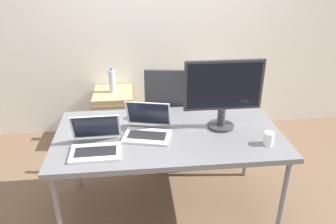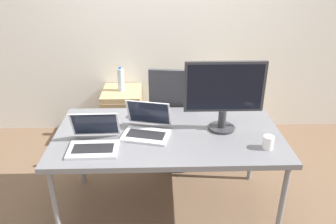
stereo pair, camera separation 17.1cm
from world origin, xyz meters
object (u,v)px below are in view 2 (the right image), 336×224
laptop_right (94,141)px  monitor (224,93)px  office_chair (175,128)px  coffee_cup_white (268,142)px  laptop_left (147,128)px  water_bottle (121,80)px  cabinet_right (214,113)px  cabinet_left (123,115)px  coffee_cup_brown (144,112)px

laptop_right → monitor: size_ratio=0.58×
office_chair → coffee_cup_white: bearing=-58.0°
laptop_left → coffee_cup_white: 0.88m
water_bottle → cabinet_right: bearing=-0.1°
cabinet_left → office_chair: bearing=-42.8°
laptop_right → monitor: bearing=14.0°
cabinet_right → water_bottle: size_ratio=2.20×
laptop_left → water_bottle: bearing=104.5°
laptop_left → monitor: bearing=5.4°
office_chair → coffee_cup_brown: 0.66m
office_chair → coffee_cup_white: office_chair is taller
laptop_right → cabinet_right: bearing=52.7°
laptop_left → coffee_cup_white: bearing=-15.6°
water_bottle → laptop_left: bearing=-75.5°
water_bottle → coffee_cup_white: water_bottle is taller
water_bottle → laptop_left: size_ratio=0.70×
cabinet_left → cabinet_right: (1.05, 0.00, 0.00)m
coffee_cup_white → office_chair: bearing=122.0°
cabinet_left → cabinet_right: size_ratio=1.00×
monitor → coffee_cup_brown: bearing=160.2°
office_chair → cabinet_left: 0.79m
laptop_right → coffee_cup_brown: 0.56m
office_chair → laptop_right: (-0.61, -0.89, 0.39)m
coffee_cup_white → coffee_cup_brown: bearing=149.9°
coffee_cup_white → coffee_cup_brown: coffee_cup_brown is taller
cabinet_left → cabinet_right: 1.05m
water_bottle → coffee_cup_brown: 1.02m
coffee_cup_white → coffee_cup_brown: 1.01m
laptop_left → office_chair: bearing=70.7°
water_bottle → monitor: bearing=-53.1°
cabinet_left → laptop_left: size_ratio=1.54×
coffee_cup_white → cabinet_left: bearing=128.3°
cabinet_left → cabinet_right: bearing=0.0°
office_chair → laptop_left: office_chair is taller
monitor → coffee_cup_white: monitor is taller
cabinet_right → laptop_right: (-1.09, -1.42, 0.49)m
monitor → cabinet_right: bearing=82.7°
monitor → coffee_cup_brown: size_ratio=5.86×
office_chair → laptop_left: bearing=-109.3°
monitor → coffee_cup_white: 0.47m
laptop_left → cabinet_left: bearing=104.6°
water_bottle → laptop_right: (-0.04, -1.43, 0.07)m
laptop_left → coffee_cup_brown: (-0.03, 0.27, 0.00)m
office_chair → monitor: size_ratio=1.80×
office_chair → water_bottle: (-0.57, 0.53, 0.33)m
water_bottle → cabinet_left: bearing=-90.0°
laptop_left → monitor: 0.63m
office_chair → water_bottle: office_chair is taller
cabinet_right → cabinet_left: bearing=180.0°
laptop_left → coffee_cup_white: laptop_left is taller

